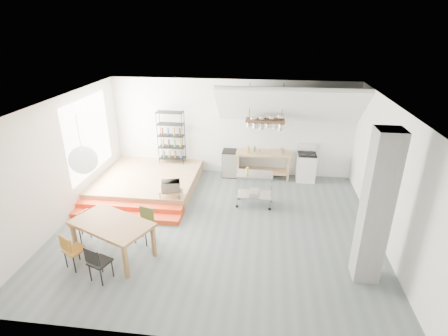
# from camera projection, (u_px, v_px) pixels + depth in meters

# --- Properties ---
(floor) EXTENTS (8.00, 8.00, 0.00)m
(floor) POSITION_uv_depth(u_px,v_px,m) (217.00, 226.00, 9.06)
(floor) COLOR #566264
(floor) RESTS_ON ground
(wall_back) EXTENTS (8.00, 0.04, 3.20)m
(wall_back) POSITION_uv_depth(u_px,v_px,m) (232.00, 128.00, 11.62)
(wall_back) COLOR silver
(wall_back) RESTS_ON ground
(wall_left) EXTENTS (0.04, 7.00, 3.20)m
(wall_left) POSITION_uv_depth(u_px,v_px,m) (61.00, 162.00, 8.88)
(wall_left) COLOR silver
(wall_left) RESTS_ON ground
(wall_right) EXTENTS (0.04, 7.00, 3.20)m
(wall_right) POSITION_uv_depth(u_px,v_px,m) (390.00, 178.00, 7.98)
(wall_right) COLOR silver
(wall_right) RESTS_ON ground
(ceiling) EXTENTS (8.00, 7.00, 0.02)m
(ceiling) POSITION_uv_depth(u_px,v_px,m) (216.00, 104.00, 7.80)
(ceiling) COLOR white
(ceiling) RESTS_ON wall_back
(slope_ceiling) EXTENTS (4.40, 1.44, 1.32)m
(slope_ceiling) POSITION_uv_depth(u_px,v_px,m) (289.00, 105.00, 10.49)
(slope_ceiling) COLOR white
(slope_ceiling) RESTS_ON wall_back
(window_pane) EXTENTS (0.02, 2.50, 2.20)m
(window_pane) POSITION_uv_depth(u_px,v_px,m) (89.00, 136.00, 10.17)
(window_pane) COLOR white
(window_pane) RESTS_ON wall_left
(platform) EXTENTS (3.00, 3.00, 0.40)m
(platform) POSITION_uv_depth(u_px,v_px,m) (148.00, 181.00, 11.09)
(platform) COLOR #A57F52
(platform) RESTS_ON ground
(step_lower) EXTENTS (3.00, 0.35, 0.13)m
(step_lower) POSITION_uv_depth(u_px,v_px,m) (125.00, 217.00, 9.36)
(step_lower) COLOR #EB421B
(step_lower) RESTS_ON ground
(step_upper) EXTENTS (3.00, 0.35, 0.27)m
(step_upper) POSITION_uv_depth(u_px,v_px,m) (130.00, 208.00, 9.66)
(step_upper) COLOR #EB421B
(step_upper) RESTS_ON ground
(concrete_column) EXTENTS (0.50, 0.50, 3.20)m
(concrete_column) POSITION_uv_depth(u_px,v_px,m) (376.00, 209.00, 6.69)
(concrete_column) COLOR gray
(concrete_column) RESTS_ON ground
(kitchen_counter) EXTENTS (1.80, 0.60, 0.91)m
(kitchen_counter) POSITION_uv_depth(u_px,v_px,m) (263.00, 161.00, 11.56)
(kitchen_counter) COLOR #A57F52
(kitchen_counter) RESTS_ON ground
(stove) EXTENTS (0.60, 0.60, 1.18)m
(stove) POSITION_uv_depth(u_px,v_px,m) (306.00, 167.00, 11.47)
(stove) COLOR white
(stove) RESTS_ON ground
(pot_rack) EXTENTS (1.20, 0.50, 1.43)m
(pot_rack) POSITION_uv_depth(u_px,v_px,m) (266.00, 123.00, 10.82)
(pot_rack) COLOR #3B2717
(pot_rack) RESTS_ON ceiling
(wire_shelving) EXTENTS (0.88, 0.38, 1.80)m
(wire_shelving) POSITION_uv_depth(u_px,v_px,m) (171.00, 136.00, 11.68)
(wire_shelving) COLOR black
(wire_shelving) RESTS_ON platform
(microwave_shelf) EXTENTS (0.60, 0.40, 0.16)m
(microwave_shelf) POSITION_uv_depth(u_px,v_px,m) (171.00, 191.00, 9.69)
(microwave_shelf) COLOR #A57F52
(microwave_shelf) RESTS_ON platform
(paper_lantern) EXTENTS (0.60, 0.60, 0.60)m
(paper_lantern) POSITION_uv_depth(u_px,v_px,m) (83.00, 160.00, 7.40)
(paper_lantern) COLOR white
(paper_lantern) RESTS_ON ceiling
(dining_table) EXTENTS (2.03, 1.64, 0.84)m
(dining_table) POSITION_uv_depth(u_px,v_px,m) (112.00, 226.00, 7.69)
(dining_table) COLOR #916035
(dining_table) RESTS_ON ground
(chair_mustard) EXTENTS (0.52, 0.52, 0.84)m
(chair_mustard) POSITION_uv_depth(u_px,v_px,m) (71.00, 249.00, 7.35)
(chair_mustard) COLOR #A0651B
(chair_mustard) RESTS_ON ground
(chair_black) EXTENTS (0.49, 0.49, 0.84)m
(chair_black) POSITION_uv_depth(u_px,v_px,m) (97.00, 261.00, 6.98)
(chair_black) COLOR black
(chair_black) RESTS_ON ground
(chair_olive) EXTENTS (0.48, 0.48, 0.85)m
(chair_olive) POSITION_uv_depth(u_px,v_px,m) (145.00, 222.00, 8.31)
(chair_olive) COLOR #616A32
(chair_olive) RESTS_ON ground
(chair_red) EXTENTS (0.48, 0.48, 0.82)m
(chair_red) POSITION_uv_depth(u_px,v_px,m) (81.00, 222.00, 8.32)
(chair_red) COLOR red
(chair_red) RESTS_ON ground
(rolling_cart) EXTENTS (1.03, 0.61, 0.99)m
(rolling_cart) POSITION_uv_depth(u_px,v_px,m) (255.00, 185.00, 9.84)
(rolling_cart) COLOR silver
(rolling_cart) RESTS_ON ground
(mini_fridge) EXTENTS (0.53, 0.53, 0.90)m
(mini_fridge) POSITION_uv_depth(u_px,v_px,m) (230.00, 163.00, 11.80)
(mini_fridge) COLOR black
(mini_fridge) RESTS_ON ground
(microwave) EXTENTS (0.58, 0.47, 0.28)m
(microwave) POSITION_uv_depth(u_px,v_px,m) (171.00, 186.00, 9.62)
(microwave) COLOR beige
(microwave) RESTS_ON microwave_shelf
(bowl) EXTENTS (0.27, 0.27, 0.05)m
(bowl) POSITION_uv_depth(u_px,v_px,m) (260.00, 152.00, 11.41)
(bowl) COLOR silver
(bowl) RESTS_ON kitchen_counter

